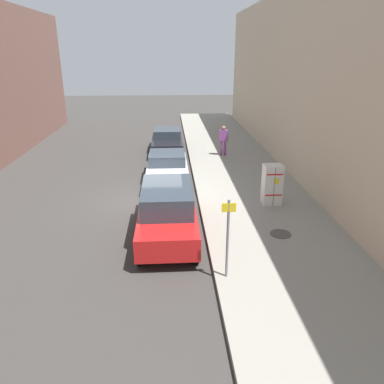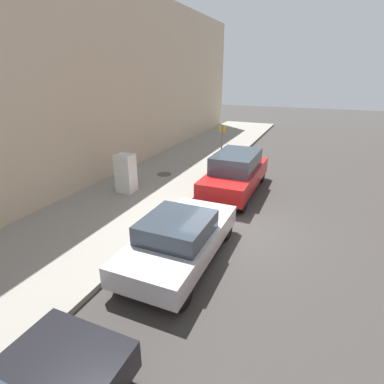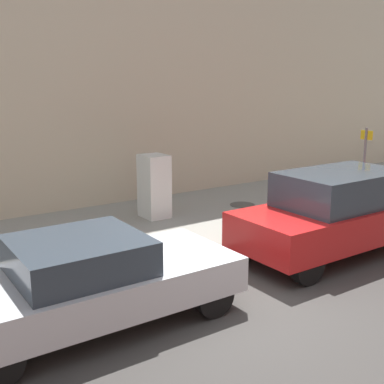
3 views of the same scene
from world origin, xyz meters
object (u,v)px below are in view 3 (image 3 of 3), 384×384
(street_sign_post, at_px, (364,164))
(parked_suv_red, at_px, (340,211))
(discarded_refrigerator, at_px, (154,186))
(parked_sedan_silver, at_px, (91,280))

(street_sign_post, bearing_deg, parked_suv_red, -61.13)
(discarded_refrigerator, relative_size, parked_sedan_silver, 0.37)
(parked_sedan_silver, bearing_deg, street_sign_post, 100.57)
(street_sign_post, distance_m, parked_sedan_silver, 8.61)
(discarded_refrigerator, relative_size, street_sign_post, 0.72)
(street_sign_post, relative_size, parked_suv_red, 0.46)
(parked_sedan_silver, bearing_deg, discarded_refrigerator, 140.00)
(street_sign_post, height_order, parked_sedan_silver, street_sign_post)
(parked_sedan_silver, bearing_deg, parked_suv_red, 90.00)
(street_sign_post, height_order, parked_suv_red, street_sign_post)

